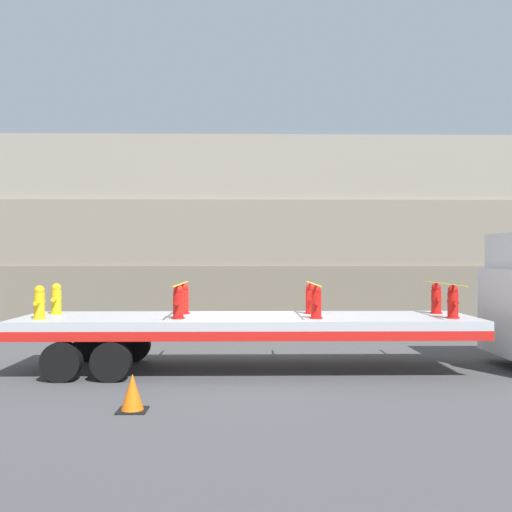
{
  "coord_description": "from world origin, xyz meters",
  "views": [
    {
      "loc": [
        -0.01,
        -12.81,
        2.5
      ],
      "look_at": [
        0.2,
        0.0,
        2.57
      ],
      "focal_mm": 40.0,
      "sensor_mm": 36.0,
      "label": 1
    }
  ],
  "objects_px": {
    "traffic_cone": "(132,393)",
    "fire_hydrant_red_near_3": "(453,302)",
    "fire_hydrant_yellow_far_0": "(56,299)",
    "fire_hydrant_red_far_3": "(436,299)",
    "fire_hydrant_red_near_1": "(178,303)",
    "fire_hydrant_yellow_near_0": "(39,303)",
    "fire_hydrant_red_near_2": "(316,302)",
    "fire_hydrant_red_far_2": "(310,299)",
    "fire_hydrant_red_far_1": "(184,299)",
    "flatbed_trailer": "(228,325)"
  },
  "relations": [
    {
      "from": "flatbed_trailer",
      "to": "fire_hydrant_yellow_far_0",
      "type": "bearing_deg",
      "value": 172.3
    },
    {
      "from": "flatbed_trailer",
      "to": "fire_hydrant_yellow_near_0",
      "type": "relative_size",
      "value": 14.02
    },
    {
      "from": "fire_hydrant_red_far_2",
      "to": "fire_hydrant_red_far_3",
      "type": "height_order",
      "value": "same"
    },
    {
      "from": "fire_hydrant_red_near_1",
      "to": "fire_hydrant_red_far_2",
      "type": "distance_m",
      "value": 3.16
    },
    {
      "from": "fire_hydrant_red_near_2",
      "to": "fire_hydrant_red_far_2",
      "type": "height_order",
      "value": "same"
    },
    {
      "from": "fire_hydrant_red_near_2",
      "to": "traffic_cone",
      "type": "height_order",
      "value": "fire_hydrant_red_near_2"
    },
    {
      "from": "fire_hydrant_red_near_2",
      "to": "fire_hydrant_red_far_2",
      "type": "bearing_deg",
      "value": 90.0
    },
    {
      "from": "flatbed_trailer",
      "to": "fire_hydrant_red_far_2",
      "type": "xyz_separation_m",
      "value": [
        1.93,
        0.54,
        0.55
      ]
    },
    {
      "from": "fire_hydrant_yellow_far_0",
      "to": "fire_hydrant_red_far_3",
      "type": "xyz_separation_m",
      "value": [
        8.91,
        0.0,
        0.0
      ]
    },
    {
      "from": "fire_hydrant_red_near_1",
      "to": "fire_hydrant_red_far_3",
      "type": "distance_m",
      "value": 6.04
    },
    {
      "from": "fire_hydrant_yellow_far_0",
      "to": "fire_hydrant_red_far_1",
      "type": "xyz_separation_m",
      "value": [
        2.97,
        0.0,
        0.0
      ]
    },
    {
      "from": "fire_hydrant_yellow_near_0",
      "to": "fire_hydrant_red_far_2",
      "type": "relative_size",
      "value": 1.0
    },
    {
      "from": "fire_hydrant_red_far_1",
      "to": "fire_hydrant_yellow_far_0",
      "type": "bearing_deg",
      "value": 180.0
    },
    {
      "from": "fire_hydrant_yellow_near_0",
      "to": "fire_hydrant_yellow_far_0",
      "type": "height_order",
      "value": "same"
    },
    {
      "from": "fire_hydrant_yellow_far_0",
      "to": "fire_hydrant_red_far_2",
      "type": "height_order",
      "value": "same"
    },
    {
      "from": "fire_hydrant_yellow_near_0",
      "to": "fire_hydrant_red_far_3",
      "type": "bearing_deg",
      "value": 6.94
    },
    {
      "from": "flatbed_trailer",
      "to": "fire_hydrant_red_far_3",
      "type": "distance_m",
      "value": 4.96
    },
    {
      "from": "traffic_cone",
      "to": "fire_hydrant_yellow_far_0",
      "type": "bearing_deg",
      "value": 122.95
    },
    {
      "from": "traffic_cone",
      "to": "flatbed_trailer",
      "type": "bearing_deg",
      "value": 66.98
    },
    {
      "from": "flatbed_trailer",
      "to": "fire_hydrant_yellow_near_0",
      "type": "bearing_deg",
      "value": -172.3
    },
    {
      "from": "fire_hydrant_red_far_1",
      "to": "traffic_cone",
      "type": "height_order",
      "value": "fire_hydrant_red_far_1"
    },
    {
      "from": "fire_hydrant_red_near_3",
      "to": "fire_hydrant_red_near_1",
      "type": "bearing_deg",
      "value": 180.0
    },
    {
      "from": "fire_hydrant_red_far_1",
      "to": "fire_hydrant_red_near_2",
      "type": "bearing_deg",
      "value": -20.07
    },
    {
      "from": "fire_hydrant_yellow_far_0",
      "to": "fire_hydrant_red_near_2",
      "type": "xyz_separation_m",
      "value": [
        5.94,
        -1.08,
        0.0
      ]
    },
    {
      "from": "fire_hydrant_red_near_1",
      "to": "fire_hydrant_red_far_2",
      "type": "relative_size",
      "value": 1.0
    },
    {
      "from": "fire_hydrant_red_far_2",
      "to": "fire_hydrant_red_far_3",
      "type": "xyz_separation_m",
      "value": [
        2.97,
        0.0,
        0.0
      ]
    },
    {
      "from": "fire_hydrant_yellow_near_0",
      "to": "fire_hydrant_red_near_3",
      "type": "distance_m",
      "value": 8.91
    },
    {
      "from": "fire_hydrant_red_near_1",
      "to": "fire_hydrant_yellow_near_0",
      "type": "bearing_deg",
      "value": 180.0
    },
    {
      "from": "fire_hydrant_red_near_2",
      "to": "traffic_cone",
      "type": "relative_size",
      "value": 1.17
    },
    {
      "from": "fire_hydrant_yellow_far_0",
      "to": "fire_hydrant_red_near_1",
      "type": "relative_size",
      "value": 1.0
    },
    {
      "from": "fire_hydrant_red_far_2",
      "to": "fire_hydrant_red_far_3",
      "type": "relative_size",
      "value": 1.0
    },
    {
      "from": "fire_hydrant_red_far_1",
      "to": "flatbed_trailer",
      "type": "bearing_deg",
      "value": -27.49
    },
    {
      "from": "fire_hydrant_yellow_far_0",
      "to": "fire_hydrant_red_far_1",
      "type": "height_order",
      "value": "same"
    },
    {
      "from": "flatbed_trailer",
      "to": "fire_hydrant_red_near_2",
      "type": "height_order",
      "value": "fire_hydrant_red_near_2"
    },
    {
      "from": "flatbed_trailer",
      "to": "fire_hydrant_yellow_near_0",
      "type": "distance_m",
      "value": 4.08
    },
    {
      "from": "fire_hydrant_red_far_1",
      "to": "fire_hydrant_red_near_3",
      "type": "relative_size",
      "value": 1.0
    },
    {
      "from": "fire_hydrant_red_near_3",
      "to": "traffic_cone",
      "type": "relative_size",
      "value": 1.17
    },
    {
      "from": "flatbed_trailer",
      "to": "traffic_cone",
      "type": "xyz_separation_m",
      "value": [
        -1.45,
        -3.41,
        -0.71
      ]
    },
    {
      "from": "fire_hydrant_yellow_far_0",
      "to": "fire_hydrant_yellow_near_0",
      "type": "bearing_deg",
      "value": -90.0
    },
    {
      "from": "fire_hydrant_red_far_1",
      "to": "fire_hydrant_red_near_2",
      "type": "relative_size",
      "value": 1.0
    },
    {
      "from": "fire_hydrant_red_far_1",
      "to": "fire_hydrant_red_far_2",
      "type": "xyz_separation_m",
      "value": [
        2.97,
        0.0,
        0.0
      ]
    },
    {
      "from": "traffic_cone",
      "to": "fire_hydrant_red_near_3",
      "type": "bearing_deg",
      "value": 24.33
    },
    {
      "from": "fire_hydrant_yellow_near_0",
      "to": "fire_hydrant_red_near_2",
      "type": "distance_m",
      "value": 5.94
    },
    {
      "from": "fire_hydrant_red_near_3",
      "to": "fire_hydrant_red_far_3",
      "type": "relative_size",
      "value": 1.0
    },
    {
      "from": "fire_hydrant_yellow_far_0",
      "to": "fire_hydrant_red_far_3",
      "type": "relative_size",
      "value": 1.0
    },
    {
      "from": "fire_hydrant_yellow_far_0",
      "to": "traffic_cone",
      "type": "height_order",
      "value": "fire_hydrant_yellow_far_0"
    },
    {
      "from": "fire_hydrant_red_near_2",
      "to": "fire_hydrant_red_near_3",
      "type": "distance_m",
      "value": 2.97
    },
    {
      "from": "fire_hydrant_red_near_3",
      "to": "fire_hydrant_red_near_2",
      "type": "bearing_deg",
      "value": 180.0
    },
    {
      "from": "fire_hydrant_yellow_near_0",
      "to": "fire_hydrant_red_far_1",
      "type": "xyz_separation_m",
      "value": [
        2.97,
        1.08,
        0.0
      ]
    },
    {
      "from": "fire_hydrant_yellow_far_0",
      "to": "fire_hydrant_red_near_3",
      "type": "bearing_deg",
      "value": -6.94
    }
  ]
}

